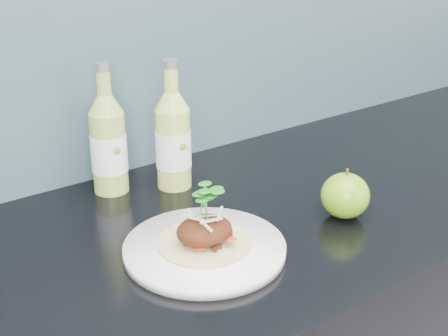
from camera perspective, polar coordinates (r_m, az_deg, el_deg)
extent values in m
cylinder|color=white|center=(0.95, -1.79, -7.39)|extent=(0.31, 0.31, 0.02)
cylinder|color=tan|center=(0.95, -1.80, -6.87)|extent=(0.14, 0.14, 0.00)
ellipsoid|color=#4D210E|center=(0.94, -1.81, -5.72)|extent=(0.09, 0.07, 0.04)
ellipsoid|color=#59860E|center=(1.06, 11.02, -2.49)|extent=(0.08, 0.08, 0.08)
cylinder|color=#472D14|center=(1.05, 11.19, -0.43)|extent=(0.01, 0.00, 0.01)
cylinder|color=#9DB44B|center=(1.14, -10.47, 1.39)|extent=(0.07, 0.07, 0.15)
cone|color=#9DB44B|center=(1.11, -10.81, 5.77)|extent=(0.06, 0.06, 0.03)
cylinder|color=#9DB44B|center=(1.10, -10.96, 7.68)|extent=(0.03, 0.03, 0.04)
cylinder|color=silver|center=(1.09, -11.07, 9.11)|extent=(0.03, 0.03, 0.01)
cylinder|color=white|center=(1.14, -10.47, 1.41)|extent=(0.07, 0.07, 0.07)
ellipsoid|color=#59A533|center=(1.11, -9.77, 1.57)|extent=(0.01, 0.00, 0.01)
cylinder|color=#B3C752|center=(1.14, -4.64, 1.78)|extent=(0.07, 0.07, 0.15)
cone|color=#B3C752|center=(1.11, -4.79, 6.16)|extent=(0.06, 0.06, 0.03)
cylinder|color=#B3C752|center=(1.10, -4.86, 8.07)|extent=(0.03, 0.03, 0.04)
cylinder|color=silver|center=(1.10, -4.91, 9.50)|extent=(0.03, 0.03, 0.01)
cylinder|color=white|center=(1.14, -4.64, 1.80)|extent=(0.08, 0.08, 0.07)
ellipsoid|color=#59A533|center=(1.11, -3.78, 1.97)|extent=(0.01, 0.00, 0.01)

